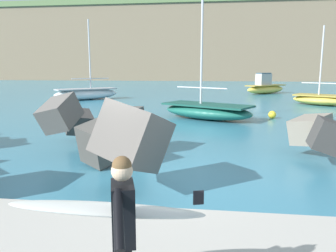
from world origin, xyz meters
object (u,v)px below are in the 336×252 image
object	(u,v)px
station_building_east	(132,6)
boat_near_right	(265,87)
mooring_buoy_inner	(272,115)
boat_near_left	(323,99)
boat_near_centre	(207,110)
station_building_west	(98,1)
boat_mid_left	(86,93)
surfer_with_board	(120,224)

from	to	relation	value
station_building_east	boat_near_right	bearing A→B (deg)	-63.19
mooring_buoy_inner	boat_near_left	bearing A→B (deg)	56.10
boat_near_left	boat_near_right	distance (m)	11.65
boat_near_left	boat_near_centre	world-z (taller)	boat_near_centre
boat_near_centre	station_building_west	bearing A→B (deg)	112.95
boat_near_centre	boat_mid_left	world-z (taller)	boat_near_centre
boat_near_right	mooring_buoy_inner	distance (m)	19.16
surfer_with_board	boat_near_centre	xyz separation A→B (m)	(0.66, 15.54, -0.79)
boat_near_centre	mooring_buoy_inner	world-z (taller)	boat_near_centre
boat_near_centre	station_building_west	distance (m)	83.52
boat_near_right	station_building_west	distance (m)	69.64
boat_near_centre	surfer_with_board	bearing A→B (deg)	-92.43
surfer_with_board	boat_mid_left	bearing A→B (deg)	111.91
boat_near_right	station_building_east	xyz separation A→B (m)	(-28.54, 56.47, 19.41)
boat_near_left	station_building_west	bearing A→B (deg)	121.41
boat_near_right	station_building_west	xyz separation A→B (m)	(-37.74, 54.79, 20.57)
boat_mid_left	boat_near_left	bearing A→B (deg)	-5.38
station_building_west	station_building_east	size ratio (longest dim) A/B	0.91
boat_near_centre	station_building_east	size ratio (longest dim) A/B	0.89
boat_near_right	boat_mid_left	bearing A→B (deg)	-151.19
surfer_with_board	boat_near_left	world-z (taller)	boat_near_left
surfer_with_board	boat_near_centre	size ratio (longest dim) A/B	0.29
boat_near_right	boat_near_left	bearing A→B (deg)	-76.89
boat_near_right	station_building_west	size ratio (longest dim) A/B	0.71
boat_near_right	station_building_east	world-z (taller)	station_building_east
boat_near_centre	station_building_east	bearing A→B (deg)	106.35
boat_near_right	mooring_buoy_inner	size ratio (longest dim) A/B	11.94
boat_near_centre	boat_mid_left	distance (m)	15.03
boat_near_centre	station_building_east	world-z (taller)	station_building_east
boat_near_left	mooring_buoy_inner	xyz separation A→B (m)	(-5.14, -7.65, -0.24)
boat_near_centre	boat_mid_left	bearing A→B (deg)	137.17
mooring_buoy_inner	station_building_west	xyz separation A→B (m)	(-35.25, 73.78, 21.08)
surfer_with_board	boat_mid_left	world-z (taller)	boat_mid_left
surfer_with_board	boat_near_left	distance (m)	25.72
surfer_with_board	boat_near_centre	distance (m)	15.57
surfer_with_board	boat_near_right	distance (m)	35.89
boat_mid_left	boat_near_right	bearing A→B (deg)	28.81
boat_mid_left	boat_near_centre	bearing A→B (deg)	-42.83
boat_near_right	mooring_buoy_inner	xyz separation A→B (m)	(-2.50, -18.99, -0.51)
boat_near_right	station_building_west	bearing A→B (deg)	124.56
surfer_with_board	boat_near_centre	bearing A→B (deg)	87.57
boat_mid_left	mooring_buoy_inner	world-z (taller)	boat_mid_left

